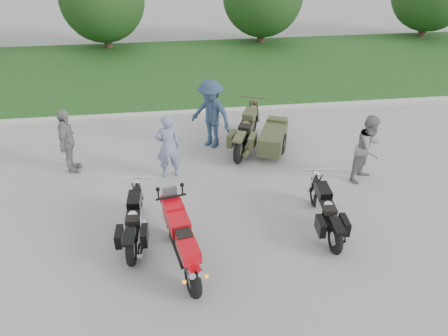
{
  "coord_description": "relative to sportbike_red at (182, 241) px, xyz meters",
  "views": [
    {
      "loc": [
        -0.34,
        -6.66,
        5.83
      ],
      "look_at": [
        0.71,
        1.44,
        0.8
      ],
      "focal_mm": 35.0,
      "sensor_mm": 36.0,
      "label": 1
    }
  ],
  "objects": [
    {
      "name": "person_back",
      "position": [
        -2.6,
        3.74,
        0.22
      ],
      "size": [
        0.46,
        0.99,
        1.65
      ],
      "primitive_type": "imported",
      "rotation": [
        0.0,
        0.0,
        1.51
      ],
      "color": "gray",
      "rests_on": "ground"
    },
    {
      "name": "curb",
      "position": [
        0.32,
        6.63,
        -0.53
      ],
      "size": [
        60.0,
        0.3,
        0.15
      ],
      "primitive_type": "cube",
      "color": "#B4B0A9",
      "rests_on": "ground"
    },
    {
      "name": "ground",
      "position": [
        0.32,
        0.63,
        -0.6
      ],
      "size": [
        80.0,
        80.0,
        0.0
      ],
      "primitive_type": "plane",
      "color": "#9C9C97",
      "rests_on": "ground"
    },
    {
      "name": "cruiser_left",
      "position": [
        -0.9,
        0.86,
        -0.19
      ],
      "size": [
        0.37,
        2.1,
        0.81
      ],
      "rotation": [
        0.0,
        0.0,
        -0.05
      ],
      "color": "black",
      "rests_on": "ground"
    },
    {
      "name": "sportbike_red",
      "position": [
        0.0,
        0.0,
        0.0
      ],
      "size": [
        0.67,
        2.15,
        1.03
      ],
      "rotation": [
        0.0,
        0.0,
        0.2
      ],
      "color": "black",
      "rests_on": "ground"
    },
    {
      "name": "grass_strip",
      "position": [
        0.32,
        10.78,
        -0.53
      ],
      "size": [
        60.0,
        8.0,
        0.14
      ],
      "primitive_type": "cube",
      "color": "#306221",
      "rests_on": "ground"
    },
    {
      "name": "cruiser_right",
      "position": [
        2.95,
        0.69,
        -0.19
      ],
      "size": [
        0.37,
        2.1,
        0.81
      ],
      "rotation": [
        0.0,
        0.0,
        -0.05
      ],
      "color": "black",
      "rests_on": "ground"
    },
    {
      "name": "person_stripe",
      "position": [
        -0.17,
        3.18,
        0.22
      ],
      "size": [
        0.65,
        0.47,
        1.65
      ],
      "primitive_type": "imported",
      "rotation": [
        0.0,
        0.0,
        3.28
      ],
      "color": "gray",
      "rests_on": "ground"
    },
    {
      "name": "cruiser_sidecar",
      "position": [
        2.31,
        4.14,
        -0.16
      ],
      "size": [
        1.74,
        2.33,
        0.95
      ],
      "rotation": [
        0.0,
        0.0,
        -0.39
      ],
      "color": "black",
      "rests_on": "ground"
    },
    {
      "name": "tree_mid_left",
      "position": [
        -2.68,
        14.13,
        1.59
      ],
      "size": [
        3.6,
        3.6,
        4.0
      ],
      "color": "#3F2B1C",
      "rests_on": "ground"
    },
    {
      "name": "person_grey",
      "position": [
        4.53,
        2.46,
        0.23
      ],
      "size": [
        1.02,
        1.0,
        1.66
      ],
      "primitive_type": "imported",
      "rotation": [
        0.0,
        0.0,
        0.67
      ],
      "color": "gray",
      "rests_on": "ground"
    },
    {
      "name": "person_denim",
      "position": [
        1.0,
        4.59,
        0.35
      ],
      "size": [
        1.39,
        1.35,
        1.91
      ],
      "primitive_type": "imported",
      "rotation": [
        0.0,
        0.0,
        -0.73
      ],
      "color": "navy",
      "rests_on": "ground"
    }
  ]
}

